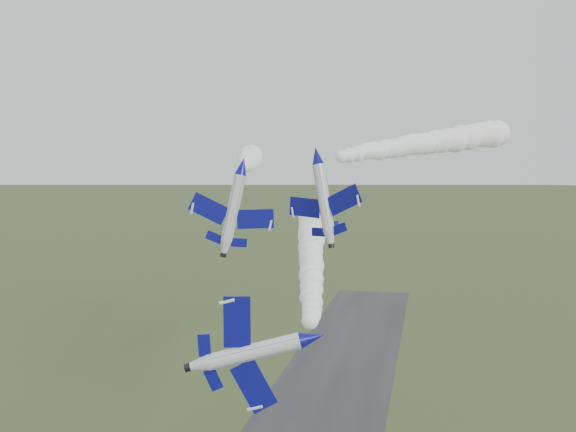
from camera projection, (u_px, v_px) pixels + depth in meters
name	position (u px, v px, depth m)	size (l,w,h in m)	color
jet_lead	(313.00, 338.00, 60.69)	(4.61, 13.71, 11.04)	silver
smoke_trail_jet_lead	(312.00, 252.00, 102.19)	(5.11, 76.69, 5.11)	silver
jet_pair_left	(242.00, 166.00, 86.94)	(11.63, 13.95, 4.06)	silver
smoke_trail_jet_pair_left	(249.00, 160.00, 117.08)	(4.69, 52.87, 4.69)	silver
jet_pair_right	(316.00, 155.00, 84.14)	(11.00, 12.82, 3.80)	silver
smoke_trail_jet_pair_right	(434.00, 142.00, 110.73)	(5.24, 62.18, 5.24)	silver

